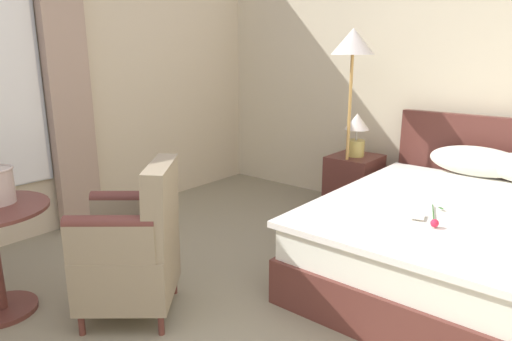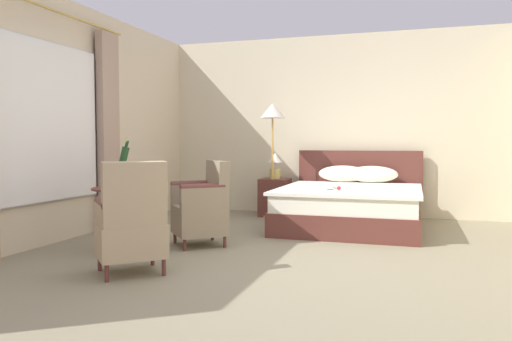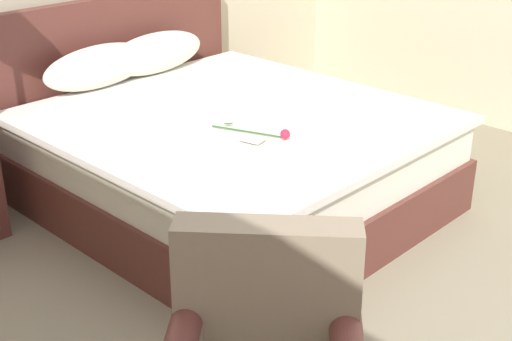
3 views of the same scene
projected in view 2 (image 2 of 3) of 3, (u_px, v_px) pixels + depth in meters
The scene contains 14 objects.
ground_plane at pixel (275, 261), 4.76m from camera, with size 8.03×8.03×0.00m, color gray.
wall_headboard_side at pixel (331, 126), 7.85m from camera, with size 5.34×0.12×2.80m.
wall_window_side at pixel (43, 119), 5.49m from camera, with size 0.27×6.65×2.80m.
bed at pixel (351, 205), 6.68m from camera, with size 1.85×2.11×1.01m.
nightstand at pixel (275, 197), 7.71m from camera, with size 0.45×0.46×0.57m.
bedside_lamp at pixel (275, 163), 7.68m from camera, with size 0.23×0.23×0.40m.
floor_lamp_brass at pixel (273, 120), 7.47m from camera, with size 0.38×0.38×1.72m.
side_table_round at pixel (125, 212), 5.19m from camera, with size 0.67×0.67×0.67m.
champagne_bucket at pixel (125, 173), 5.25m from camera, with size 0.22×0.22×0.51m.
wine_glass_near_bucket at pixel (107, 179), 5.05m from camera, with size 0.07×0.07×0.13m.
wine_glass_near_edge at pixel (135, 178), 5.07m from camera, with size 0.08×0.08×0.14m.
snack_plate at pixel (114, 188), 5.00m from camera, with size 0.16×0.16×0.04m.
armchair_by_window at pixel (203, 207), 5.50m from camera, with size 0.74×0.74×0.93m.
armchair_facing_bed at pixel (132, 224), 4.27m from camera, with size 0.74×0.74×0.98m.
Camera 2 is at (1.25, -4.54, 1.14)m, focal length 35.00 mm.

